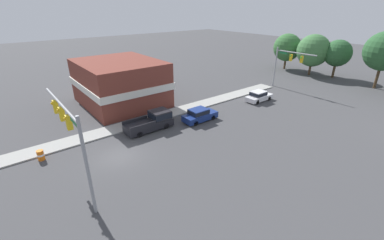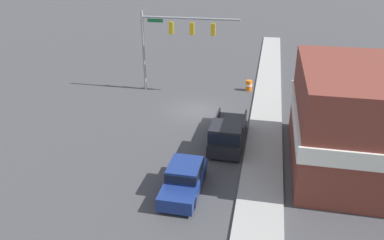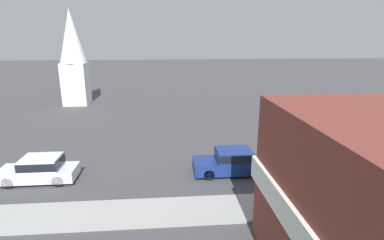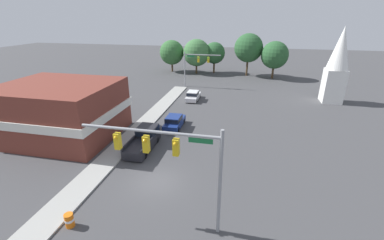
# 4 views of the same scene
# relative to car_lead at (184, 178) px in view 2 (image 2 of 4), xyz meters

# --- Properties ---
(ground_plane) EXTENTS (200.00, 200.00, 0.00)m
(ground_plane) POSITION_rel_car_lead_xyz_m (1.63, -11.20, -0.81)
(ground_plane) COLOR #424244
(sidewalk_curb) EXTENTS (2.40, 60.00, 0.14)m
(sidewalk_curb) POSITION_rel_car_lead_xyz_m (-4.07, -11.20, -0.74)
(sidewalk_curb) COLOR #9E9E99
(sidewalk_curb) RESTS_ON ground
(near_signal_assembly) EXTENTS (8.70, 0.49, 7.21)m
(near_signal_assembly) POSITION_rel_car_lead_xyz_m (4.36, -15.39, 4.55)
(near_signal_assembly) COLOR gray
(near_signal_assembly) RESTS_ON ground
(car_lead) EXTENTS (1.82, 4.42, 1.58)m
(car_lead) POSITION_rel_car_lead_xyz_m (0.00, 0.00, 0.00)
(car_lead) COLOR black
(car_lead) RESTS_ON ground
(pickup_truck_parked) EXTENTS (2.07, 5.51, 1.98)m
(pickup_truck_parked) POSITION_rel_car_lead_xyz_m (-1.64, -5.54, 0.15)
(pickup_truck_parked) COLOR black
(pickup_truck_parked) RESTS_ON ground
(construction_barrel) EXTENTS (0.60, 0.60, 0.98)m
(construction_barrel) POSITION_rel_car_lead_xyz_m (-2.27, -17.02, -0.32)
(construction_barrel) COLOR orange
(construction_barrel) RESTS_ON ground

